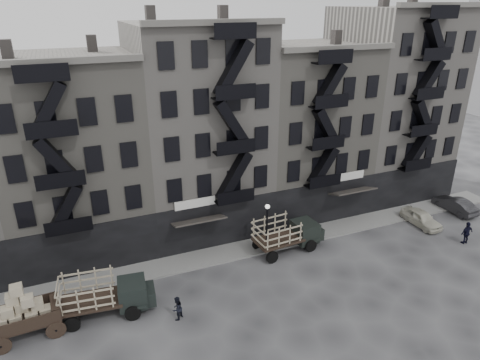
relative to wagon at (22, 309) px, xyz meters
name	(u,v)px	position (x,y,z in m)	size (l,w,h in m)	color
ground	(244,280)	(14.15, -0.01, -1.95)	(140.00, 140.00, 0.00)	#38383A
sidewalk	(226,253)	(14.15, 3.74, -1.88)	(55.00, 2.50, 0.15)	slate
building_midwest	(74,157)	(4.15, 9.82, 5.55)	(10.00, 11.35, 16.20)	slate
building_center	(198,130)	(14.15, 9.82, 6.55)	(10.00, 11.35, 18.20)	gray
building_mideast	(302,129)	(24.15, 9.82, 5.55)	(10.00, 11.35, 16.20)	slate
building_east	(390,104)	(34.15, 9.82, 7.05)	(10.00, 11.35, 19.20)	gray
lamp_post	(267,222)	(17.15, 2.59, 0.83)	(0.36, 0.36, 4.28)	black
wagon	(22,309)	(0.00, 0.00, 0.00)	(4.17, 2.42, 3.42)	black
stake_truck_west	(104,292)	(4.62, 0.14, -0.32)	(5.92, 2.91, 2.87)	black
stake_truck_east	(287,232)	(18.86, 2.41, -0.31)	(5.90, 2.76, 2.88)	black
car_east	(421,218)	(31.88, 1.42, -1.27)	(1.61, 4.00, 1.36)	beige
car_far	(455,205)	(36.78, 2.22, -1.25)	(1.49, 4.26, 1.40)	black
pedestrian_mid	(177,308)	(8.66, -2.10, -1.15)	(0.78, 0.61, 1.61)	black
policeman	(467,233)	(32.92, -2.43, -0.97)	(1.15, 0.48, 1.96)	black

